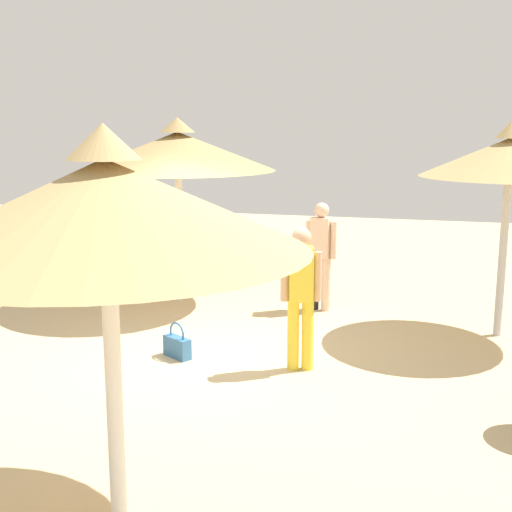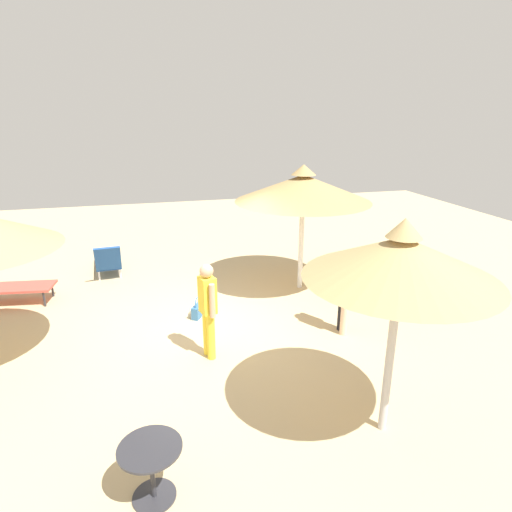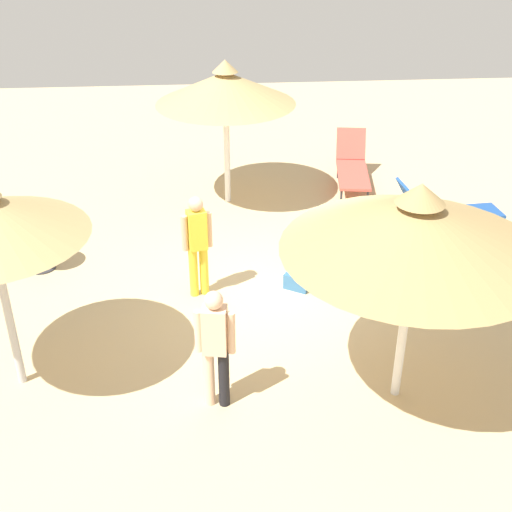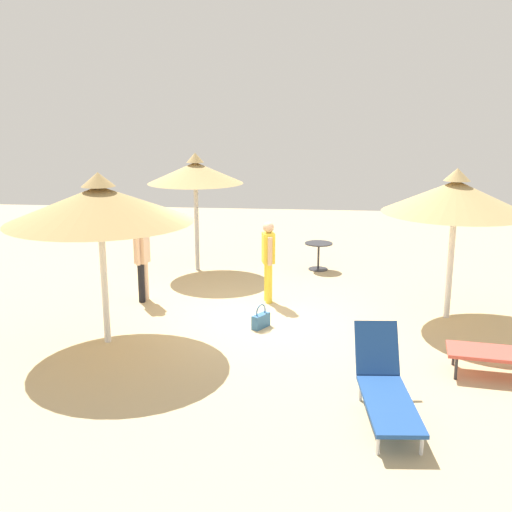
{
  "view_description": "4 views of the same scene",
  "coord_description": "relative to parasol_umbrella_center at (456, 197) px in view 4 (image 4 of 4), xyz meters",
  "views": [
    {
      "loc": [
        -2.38,
        7.21,
        2.73
      ],
      "look_at": [
        -0.2,
        -0.94,
        1.03
      ],
      "focal_mm": 47.52,
      "sensor_mm": 36.0,
      "label": 1
    },
    {
      "loc": [
        -7.07,
        0.97,
        3.79
      ],
      "look_at": [
        0.52,
        -1.02,
        1.13
      ],
      "focal_mm": 29.75,
      "sensor_mm": 36.0,
      "label": 2
    },
    {
      "loc": [
        -0.83,
        -8.43,
        5.49
      ],
      "look_at": [
        -0.24,
        -0.92,
        1.23
      ],
      "focal_mm": 47.04,
      "sensor_mm": 36.0,
      "label": 3
    },
    {
      "loc": [
        10.43,
        1.11,
        3.77
      ],
      "look_at": [
        -0.18,
        0.01,
        1.13
      ],
      "focal_mm": 42.83,
      "sensor_mm": 36.0,
      "label": 4
    }
  ],
  "objects": [
    {
      "name": "parasol_umbrella_center",
      "position": [
        0.0,
        0.0,
        0.0
      ],
      "size": [
        2.55,
        2.55,
        2.71
      ],
      "color": "white",
      "rests_on": "ground"
    },
    {
      "name": "person_standing_far_right",
      "position": [
        -0.37,
        -5.77,
        -1.32
      ],
      "size": [
        0.46,
        0.26,
        1.58
      ],
      "color": "beige",
      "rests_on": "ground"
    },
    {
      "name": "side_table_round",
      "position": [
        -3.1,
        -2.35,
        -1.77
      ],
      "size": [
        0.65,
        0.65,
        0.64
      ],
      "color": "#2D2D33",
      "rests_on": "ground"
    },
    {
      "name": "ground",
      "position": [
        0.44,
        -3.48,
        -2.26
      ],
      "size": [
        24.0,
        24.0,
        0.1
      ],
      "primitive_type": "cube",
      "color": "tan"
    },
    {
      "name": "lounge_chair_near_left",
      "position": [
        3.76,
        -1.5,
        -1.83
      ],
      "size": [
        1.95,
        0.74,
        0.94
      ],
      "color": "#1E478C",
      "rests_on": "ground"
    },
    {
      "name": "parasol_umbrella_edge",
      "position": [
        -2.79,
        -5.17,
        0.06
      ],
      "size": [
        2.18,
        2.18,
        2.73
      ],
      "color": "#B2B2B7",
      "rests_on": "ground"
    },
    {
      "name": "handbag",
      "position": [
        0.9,
        -3.32,
        -2.07
      ],
      "size": [
        0.39,
        0.31,
        0.43
      ],
      "color": "#336699",
      "rests_on": "ground"
    },
    {
      "name": "parasol_umbrella_far_left",
      "position": [
        1.8,
        -5.76,
        0.06
      ],
      "size": [
        2.92,
        2.92,
        2.77
      ],
      "color": "white",
      "rests_on": "ground"
    },
    {
      "name": "person_standing_back",
      "position": [
        -0.57,
        -3.32,
        -1.31
      ],
      "size": [
        0.44,
        0.28,
        1.6
      ],
      "color": "yellow",
      "rests_on": "ground"
    }
  ]
}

